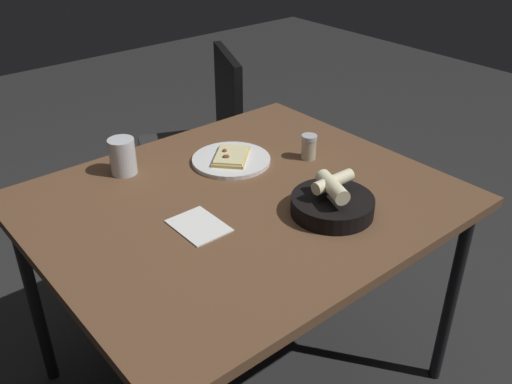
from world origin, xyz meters
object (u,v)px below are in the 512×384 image
(pizza_plate, at_px, (231,159))
(pepper_shaker, at_px, (309,148))
(dining_table, at_px, (241,213))
(beer_glass, at_px, (123,159))
(bread_basket, at_px, (333,203))
(chair_near, at_px, (205,135))

(pizza_plate, xyz_separation_m, pepper_shaker, (0.14, 0.21, 0.03))
(dining_table, xyz_separation_m, pizza_plate, (-0.20, 0.12, 0.07))
(dining_table, bearing_deg, pepper_shaker, 99.29)
(dining_table, bearing_deg, beer_glass, -151.87)
(bread_basket, bearing_deg, chair_near, 162.44)
(pizza_plate, height_order, chair_near, chair_near)
(pizza_plate, relative_size, chair_near, 0.29)
(chair_near, bearing_deg, pepper_shaker, -11.21)
(dining_table, distance_m, bread_basket, 0.29)
(dining_table, distance_m, chair_near, 1.05)
(pizza_plate, bearing_deg, pepper_shaker, 56.22)
(bread_basket, bearing_deg, pepper_shaker, 146.42)
(pepper_shaker, height_order, chair_near, chair_near)
(pizza_plate, distance_m, chair_near, 0.85)
(beer_glass, bearing_deg, dining_table, 28.13)
(bread_basket, distance_m, chair_near, 1.23)
(dining_table, distance_m, pepper_shaker, 0.35)
(pizza_plate, xyz_separation_m, beer_glass, (-0.16, -0.31, 0.04))
(bread_basket, bearing_deg, pizza_plate, -176.97)
(dining_table, relative_size, pepper_shaker, 14.21)
(beer_glass, relative_size, pepper_shaker, 1.40)
(dining_table, xyz_separation_m, bread_basket, (0.23, 0.14, 0.09))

